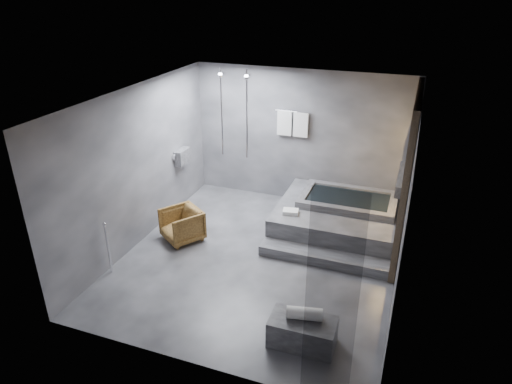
% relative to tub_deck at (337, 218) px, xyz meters
% --- Properties ---
extents(room, '(5.00, 5.04, 2.82)m').
position_rel_tub_deck_xyz_m(room, '(-0.65, -1.21, 1.48)').
color(room, '#323235').
rests_on(room, ground).
extents(tub_deck, '(2.20, 2.00, 0.50)m').
position_rel_tub_deck_xyz_m(tub_deck, '(0.00, 0.00, 0.00)').
color(tub_deck, '#38383B').
rests_on(tub_deck, ground).
extents(tub_step, '(2.20, 0.36, 0.18)m').
position_rel_tub_deck_xyz_m(tub_step, '(0.00, -1.18, -0.16)').
color(tub_step, '#38383B').
rests_on(tub_step, ground).
extents(concrete_bench, '(0.87, 0.49, 0.39)m').
position_rel_tub_deck_xyz_m(concrete_bench, '(0.15, -3.15, -0.06)').
color(concrete_bench, '#2D2D30').
rests_on(concrete_bench, ground).
extents(driftwood_chair, '(0.91, 0.92, 0.61)m').
position_rel_tub_deck_xyz_m(driftwood_chair, '(-2.60, -1.32, 0.05)').
color(driftwood_chair, '#472D11').
rests_on(driftwood_chair, ground).
extents(rolled_towel, '(0.49, 0.26, 0.17)m').
position_rel_tub_deck_xyz_m(rolled_towel, '(0.15, -3.11, 0.22)').
color(rolled_towel, white).
rests_on(rolled_towel, concrete_bench).
extents(deck_towel, '(0.31, 0.25, 0.07)m').
position_rel_tub_deck_xyz_m(deck_towel, '(-0.76, -0.58, 0.29)').
color(deck_towel, white).
rests_on(deck_towel, tub_deck).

